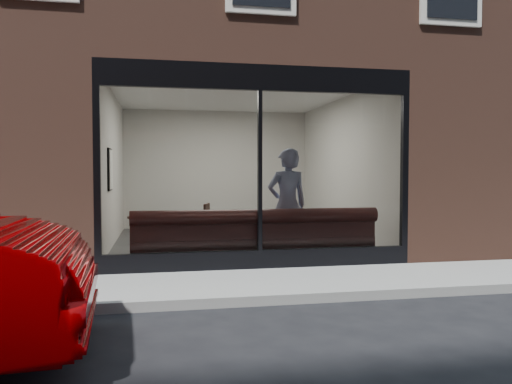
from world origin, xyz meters
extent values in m
plane|color=black|center=(0.00, 0.00, 0.00)|extent=(120.00, 120.00, 0.00)
cube|color=gray|center=(0.00, 1.00, 0.01)|extent=(40.00, 2.00, 0.01)
cube|color=gray|center=(0.00, -0.05, 0.06)|extent=(40.00, 0.10, 0.12)
cube|color=brown|center=(-3.75, 8.00, 1.60)|extent=(2.50, 12.00, 3.20)
cube|color=brown|center=(3.75, 8.00, 1.60)|extent=(2.50, 12.00, 3.20)
cube|color=brown|center=(0.00, 11.00, 1.60)|extent=(5.00, 6.00, 3.20)
plane|color=#2D2D30|center=(0.00, 5.00, 0.02)|extent=(6.00, 6.00, 0.00)
plane|color=white|center=(0.00, 5.00, 3.19)|extent=(6.00, 6.00, 0.00)
plane|color=beige|center=(0.00, 7.99, 1.60)|extent=(5.00, 0.00, 5.00)
plane|color=beige|center=(-2.49, 5.00, 1.60)|extent=(0.00, 6.00, 6.00)
plane|color=beige|center=(2.49, 5.00, 1.60)|extent=(0.00, 6.00, 6.00)
cube|color=black|center=(0.00, 2.05, 0.15)|extent=(5.00, 0.10, 0.30)
cube|color=black|center=(0.00, 2.05, 3.00)|extent=(5.00, 0.10, 0.40)
cube|color=black|center=(0.00, 2.05, 1.55)|extent=(0.06, 0.10, 2.50)
plane|color=white|center=(0.00, 2.02, 1.55)|extent=(4.80, 0.00, 4.80)
cube|color=#3C1516|center=(0.00, 2.45, 0.23)|extent=(4.00, 0.55, 0.45)
imported|color=#838DB5|center=(0.60, 2.66, 0.97)|extent=(0.75, 0.54, 1.93)
cube|color=#311B13|center=(-1.69, 3.12, 0.74)|extent=(0.83, 0.83, 0.04)
cube|color=#311B13|center=(0.68, 3.57, 0.74)|extent=(0.71, 0.71, 0.04)
cube|color=#311B13|center=(-0.88, 3.59, 0.24)|extent=(0.53, 0.53, 0.04)
cube|color=#311B13|center=(0.98, 4.41, 0.24)|extent=(0.38, 0.38, 0.04)
cube|color=white|center=(-2.45, 4.18, 1.58)|extent=(0.02, 0.56, 0.74)
camera|label=1|loc=(-1.54, -5.61, 1.54)|focal=35.00mm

